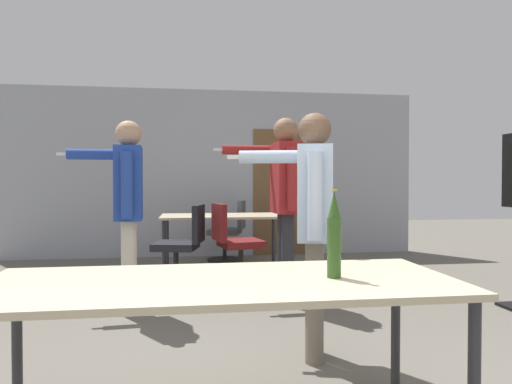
% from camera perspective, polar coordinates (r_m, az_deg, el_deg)
% --- Properties ---
extents(back_wall, '(6.66, 0.12, 2.67)m').
position_cam_1_polar(back_wall, '(7.41, -5.17, 2.30)').
color(back_wall, '#A3A8B2').
rests_on(back_wall, ground_plane).
extents(conference_table_near, '(2.09, 0.83, 0.75)m').
position_cam_1_polar(conference_table_near, '(2.08, -4.36, -12.50)').
color(conference_table_near, '#C6B793').
rests_on(conference_table_near, ground_plane).
extents(conference_table_far, '(1.61, 0.83, 0.75)m').
position_cam_1_polar(conference_table_far, '(6.05, -4.18, -3.57)').
color(conference_table_far, '#C6B793').
rests_on(conference_table_far, ground_plane).
extents(person_right_polo, '(0.83, 0.60, 1.82)m').
position_cam_1_polar(person_right_polo, '(4.50, 3.54, 0.32)').
color(person_right_polo, '#28282D').
rests_on(person_right_polo, ground_plane).
extents(person_center_tall, '(0.72, 0.71, 1.65)m').
position_cam_1_polar(person_center_tall, '(3.08, 7.05, -2.21)').
color(person_center_tall, slate).
rests_on(person_center_tall, ground_plane).
extents(person_far_watching, '(0.81, 0.62, 1.74)m').
position_cam_1_polar(person_far_watching, '(4.30, -15.81, -0.51)').
color(person_far_watching, beige).
rests_on(person_far_watching, ground_plane).
extents(office_chair_side_rolled, '(0.61, 0.55, 0.94)m').
position_cam_1_polar(office_chair_side_rolled, '(5.25, -2.70, -6.88)').
color(office_chair_side_rolled, black).
rests_on(office_chair_side_rolled, ground_plane).
extents(office_chair_mid_tucked, '(0.62, 0.57, 0.91)m').
position_cam_1_polar(office_chair_mid_tucked, '(6.91, -3.32, -5.17)').
color(office_chair_mid_tucked, black).
rests_on(office_chair_mid_tucked, ground_plane).
extents(office_chair_near_pushed, '(0.60, 0.55, 0.94)m').
position_cam_1_polar(office_chair_near_pushed, '(5.21, -9.17, -7.04)').
color(office_chair_near_pushed, black).
rests_on(office_chair_near_pushed, ground_plane).
extents(beer_bottle, '(0.06, 0.06, 0.40)m').
position_cam_1_polar(beer_bottle, '(2.10, 9.74, -5.44)').
color(beer_bottle, '#2D511E').
rests_on(beer_bottle, conference_table_near).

